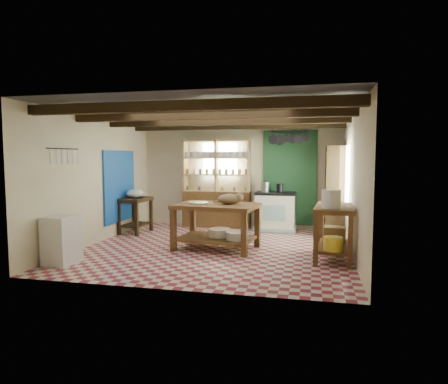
% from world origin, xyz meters
% --- Properties ---
extents(floor, '(5.00, 5.00, 0.02)m').
position_xyz_m(floor, '(0.00, 0.00, -0.01)').
color(floor, maroon).
rests_on(floor, ground).
extents(ceiling, '(5.00, 5.00, 0.02)m').
position_xyz_m(ceiling, '(0.00, 0.00, 2.60)').
color(ceiling, '#45454A').
rests_on(ceiling, wall_back).
extents(wall_back, '(5.00, 0.04, 2.60)m').
position_xyz_m(wall_back, '(0.00, 2.50, 1.30)').
color(wall_back, beige).
rests_on(wall_back, floor).
extents(wall_front, '(5.00, 0.04, 2.60)m').
position_xyz_m(wall_front, '(0.00, -2.50, 1.30)').
color(wall_front, beige).
rests_on(wall_front, floor).
extents(wall_left, '(0.04, 5.00, 2.60)m').
position_xyz_m(wall_left, '(-2.50, 0.00, 1.30)').
color(wall_left, beige).
rests_on(wall_left, floor).
extents(wall_right, '(0.04, 5.00, 2.60)m').
position_xyz_m(wall_right, '(2.50, 0.00, 1.30)').
color(wall_right, beige).
rests_on(wall_right, floor).
extents(ceiling_beams, '(5.00, 3.80, 0.15)m').
position_xyz_m(ceiling_beams, '(0.00, 0.00, 2.48)').
color(ceiling_beams, '#302110').
rests_on(ceiling_beams, ceiling).
extents(blue_wall_patch, '(0.04, 1.40, 1.60)m').
position_xyz_m(blue_wall_patch, '(-2.47, 0.90, 1.10)').
color(blue_wall_patch, '#1650A9').
rests_on(blue_wall_patch, wall_left).
extents(green_wall_patch, '(1.30, 0.04, 2.30)m').
position_xyz_m(green_wall_patch, '(1.25, 2.47, 1.25)').
color(green_wall_patch, '#1F4F2B').
rests_on(green_wall_patch, wall_back).
extents(window_back, '(0.90, 0.02, 0.80)m').
position_xyz_m(window_back, '(-0.50, 2.48, 1.70)').
color(window_back, silver).
rests_on(window_back, wall_back).
extents(window_right, '(0.02, 1.30, 1.20)m').
position_xyz_m(window_right, '(2.48, 1.00, 1.40)').
color(window_right, silver).
rests_on(window_right, wall_right).
extents(utensil_rail, '(0.06, 0.90, 0.28)m').
position_xyz_m(utensil_rail, '(-2.44, -1.20, 1.78)').
color(utensil_rail, black).
rests_on(utensil_rail, wall_left).
extents(pot_rack, '(0.86, 0.12, 0.36)m').
position_xyz_m(pot_rack, '(1.25, 2.05, 2.18)').
color(pot_rack, black).
rests_on(pot_rack, ceiling).
extents(shelving_unit, '(1.70, 0.34, 2.20)m').
position_xyz_m(shelving_unit, '(-0.55, 2.31, 1.10)').
color(shelving_unit, tan).
rests_on(shelving_unit, floor).
extents(tall_rack, '(0.40, 0.86, 2.00)m').
position_xyz_m(tall_rack, '(2.28, 1.80, 1.00)').
color(tall_rack, '#302110').
rests_on(tall_rack, floor).
extents(work_table, '(1.65, 1.21, 0.87)m').
position_xyz_m(work_table, '(0.01, -0.04, 0.43)').
color(work_table, brown).
rests_on(work_table, floor).
extents(stove, '(0.95, 0.65, 0.92)m').
position_xyz_m(stove, '(0.94, 2.15, 0.46)').
color(stove, white).
rests_on(stove, floor).
extents(prep_table, '(0.61, 0.84, 0.82)m').
position_xyz_m(prep_table, '(-2.20, 1.11, 0.41)').
color(prep_table, '#302110').
rests_on(prep_table, floor).
extents(white_cabinet, '(0.47, 0.55, 0.79)m').
position_xyz_m(white_cabinet, '(-2.22, -1.65, 0.40)').
color(white_cabinet, silver).
rests_on(white_cabinet, floor).
extents(right_counter, '(0.75, 1.34, 0.92)m').
position_xyz_m(right_counter, '(2.18, -0.34, 0.46)').
color(right_counter, brown).
rests_on(right_counter, floor).
extents(cat, '(0.46, 0.36, 0.20)m').
position_xyz_m(cat, '(0.27, -0.03, 0.97)').
color(cat, '#8F7753').
rests_on(cat, work_table).
extents(steel_tray, '(0.42, 0.42, 0.02)m').
position_xyz_m(steel_tray, '(-0.34, -0.05, 0.88)').
color(steel_tray, '#A2A3AA').
rests_on(steel_tray, work_table).
extents(basin_large, '(0.49, 0.49, 0.15)m').
position_xyz_m(basin_large, '(0.07, -0.00, 0.31)').
color(basin_large, silver).
rests_on(basin_large, work_table).
extents(basin_small, '(0.47, 0.47, 0.15)m').
position_xyz_m(basin_small, '(0.45, -0.20, 0.30)').
color(basin_small, silver).
rests_on(basin_small, work_table).
extents(kettle_left, '(0.20, 0.20, 0.23)m').
position_xyz_m(kettle_left, '(0.69, 2.15, 1.04)').
color(kettle_left, '#A2A3AA').
rests_on(kettle_left, stove).
extents(kettle_right, '(0.16, 0.16, 0.20)m').
position_xyz_m(kettle_right, '(1.04, 2.15, 1.02)').
color(kettle_right, black).
rests_on(kettle_right, stove).
extents(enamel_bowl, '(0.42, 0.42, 0.20)m').
position_xyz_m(enamel_bowl, '(-2.20, 1.11, 0.92)').
color(enamel_bowl, silver).
rests_on(enamel_bowl, prep_table).
extents(white_bucket, '(0.33, 0.33, 0.30)m').
position_xyz_m(white_bucket, '(2.10, -0.69, 1.08)').
color(white_bucket, silver).
rests_on(white_bucket, right_counter).
extents(wicker_basket, '(0.40, 0.33, 0.27)m').
position_xyz_m(wicker_basket, '(2.21, -0.04, 0.38)').
color(wicker_basket, olive).
rests_on(wicker_basket, right_counter).
extents(yellow_tub, '(0.33, 0.33, 0.22)m').
position_xyz_m(yellow_tub, '(2.14, -0.79, 0.36)').
color(yellow_tub, yellow).
rests_on(yellow_tub, right_counter).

